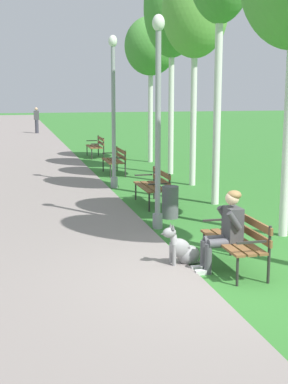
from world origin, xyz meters
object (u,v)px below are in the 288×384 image
at_px(lamp_post_mid, 113,111).
at_px(litter_bin, 170,202).
at_px(park_bench_furthest, 96,145).
at_px(person_seated_on_near_bench, 226,227).
at_px(park_bench_mid, 154,184).
at_px(birch_tree_sixth, 151,47).
at_px(pedestrian_distant, 37,120).
at_px(park_bench_far, 115,159).
at_px(birch_tree_fifth, 172,9).
at_px(lamp_post_near, 158,121).
at_px(park_bench_near, 238,237).
at_px(dog_grey, 183,250).
at_px(birch_tree_fourth, 195,13).

bearing_deg(lamp_post_mid, litter_bin, -82.89).
distance_m(park_bench_furthest, person_seated_on_near_bench, 14.63).
xyz_separation_m(park_bench_mid, park_bench_furthest, (0.10, 9.65, 0.00)).
bearing_deg(birch_tree_sixth, pedestrian_distant, 103.42).
bearing_deg(lamp_post_mid, pedestrian_distant, 93.28).
bearing_deg(park_bench_furthest, litter_bin, -90.62).
bearing_deg(park_bench_far, pedestrian_distant, 95.41).
height_order(birch_tree_fifth, birch_tree_sixth, birch_tree_fifth).
xyz_separation_m(park_bench_far, lamp_post_near, (-0.52, -7.21, 1.63)).
distance_m(park_bench_near, person_seated_on_near_bench, 0.27).
relative_size(park_bench_far, birch_tree_sixth, 0.28).
relative_size(park_bench_mid, dog_grey, 1.80).
bearing_deg(birch_tree_fourth, park_bench_mid, -126.57).
height_order(park_bench_near, pedestrian_distant, pedestrian_distant).
relative_size(park_bench_near, litter_bin, 2.14).
distance_m(person_seated_on_near_bench, dog_grey, 0.79).
bearing_deg(park_bench_far, birch_tree_fifth, -11.56).
bearing_deg(birch_tree_fifth, birch_tree_fourth, -89.85).
bearing_deg(birch_tree_sixth, lamp_post_near, -103.61).
height_order(park_bench_far, person_seated_on_near_bench, person_seated_on_near_bench).
relative_size(park_bench_far, lamp_post_mid, 0.36).
xyz_separation_m(park_bench_near, birch_tree_fourth, (1.77, 7.39, 4.31)).
xyz_separation_m(park_bench_far, birch_tree_sixth, (1.89, 2.74, 3.79)).
distance_m(park_bench_far, lamp_post_near, 7.41).
distance_m(park_bench_near, litter_bin, 3.56).
height_order(birch_tree_fifth, pedestrian_distant, birch_tree_fifth).
relative_size(park_bench_furthest, person_seated_on_near_bench, 1.20).
xyz_separation_m(park_bench_near, dog_grey, (-0.77, 0.37, -0.25)).
height_order(park_bench_furthest, lamp_post_near, lamp_post_near).
relative_size(park_bench_near, person_seated_on_near_bench, 1.20).
distance_m(dog_grey, birch_tree_fourth, 8.75).
bearing_deg(lamp_post_near, birch_tree_fifth, 71.44).
height_order(dog_grey, lamp_post_near, lamp_post_near).
distance_m(lamp_post_near, pedestrian_distant, 24.93).
height_order(park_bench_far, pedestrian_distant, pedestrian_distant).
relative_size(park_bench_mid, birch_tree_fourth, 0.24).
xyz_separation_m(park_bench_far, dog_grey, (-0.75, -9.60, -0.25)).
bearing_deg(pedestrian_distant, park_bench_near, -86.51).
distance_m(dog_grey, lamp_post_mid, 7.37).
bearing_deg(birch_tree_fifth, park_bench_near, -100.42).
bearing_deg(lamp_post_near, person_seated_on_near_bench, -83.22).
xyz_separation_m(dog_grey, birch_tree_fifth, (2.53, 9.24, 4.96)).
bearing_deg(park_bench_furthest, park_bench_far, -91.17).
distance_m(park_bench_furthest, birch_tree_fourth, 8.59).
distance_m(park_bench_far, dog_grey, 9.63).
relative_size(park_bench_mid, person_seated_on_near_bench, 1.20).
bearing_deg(park_bench_mid, person_seated_on_near_bench, -92.15).
relative_size(birch_tree_fifth, birch_tree_sixth, 1.25).
bearing_deg(park_bench_mid, birch_tree_fourth, 53.43).
bearing_deg(birch_tree_fourth, birch_tree_sixth, 88.88).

